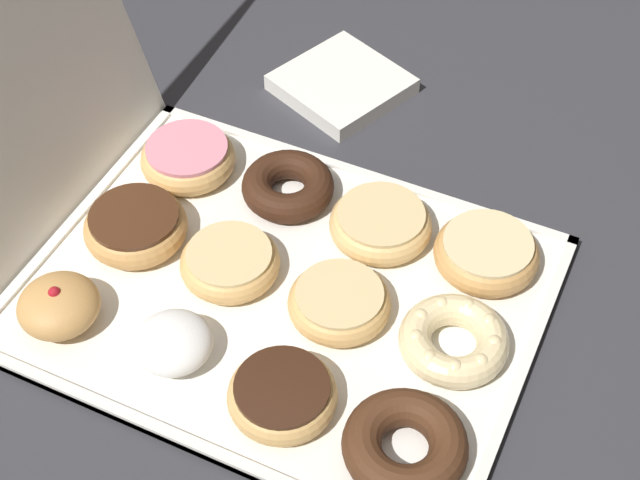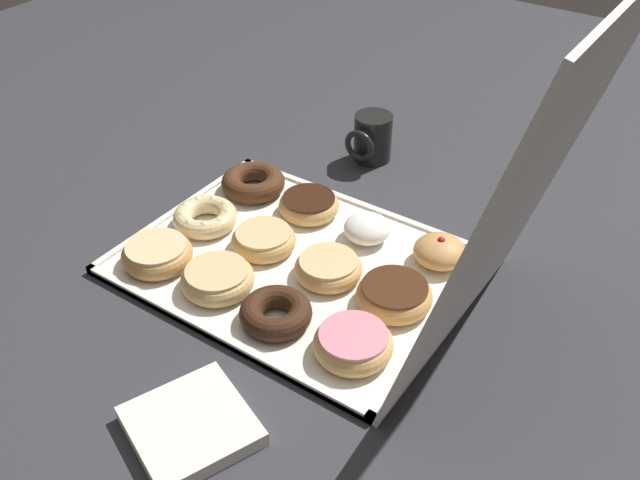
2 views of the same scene
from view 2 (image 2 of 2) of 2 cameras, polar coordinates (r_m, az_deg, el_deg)
ground_plane at (r=1.21m, az=-1.93°, el=-2.15°), size 3.00×3.00×0.00m
donut_box at (r=1.21m, az=-1.94°, el=-1.95°), size 0.43×0.56×0.01m
box_lid_open at (r=0.92m, az=15.96°, el=3.23°), size 0.43×0.15×0.55m
chocolate_cake_ring_donut_0 at (r=1.38m, az=-5.39°, el=4.63°), size 0.12×0.12×0.04m
cruller_donut_1 at (r=1.29m, az=-9.20°, el=1.86°), size 0.12×0.12×0.04m
glazed_ring_donut_2 at (r=1.22m, az=-12.96°, el=-1.09°), size 0.12×0.12×0.04m
chocolate_frosted_donut_3 at (r=1.31m, az=-0.90°, el=2.85°), size 0.11×0.11×0.04m
glazed_ring_donut_4 at (r=1.22m, az=-4.54°, el=0.04°), size 0.11×0.11×0.04m
glazed_ring_donut_5 at (r=1.15m, az=-8.24°, el=-3.07°), size 0.12×0.12×0.04m
powdered_filled_donut_6 at (r=1.24m, az=3.79°, el=0.93°), size 0.08×0.08×0.04m
glazed_ring_donut_7 at (r=1.16m, az=0.81°, el=-2.11°), size 0.11×0.11×0.03m
chocolate_cake_ring_donut_8 at (r=1.08m, az=-3.57°, el=-5.86°), size 0.11×0.11×0.04m
jelly_filled_donut_9 at (r=1.20m, az=9.60°, el=-0.89°), size 0.09×0.09×0.05m
chocolate_frosted_donut_10 at (r=1.11m, az=6.07°, el=-4.31°), size 0.12×0.12×0.04m
pink_frosted_donut_11 at (r=1.03m, az=2.68°, el=-8.29°), size 0.12×0.12×0.04m
coffee_mug at (r=1.48m, az=4.19°, el=8.23°), size 0.10×0.08×0.10m
napkin_stack at (r=0.97m, az=-10.33°, el=-14.48°), size 0.20×0.20×0.02m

